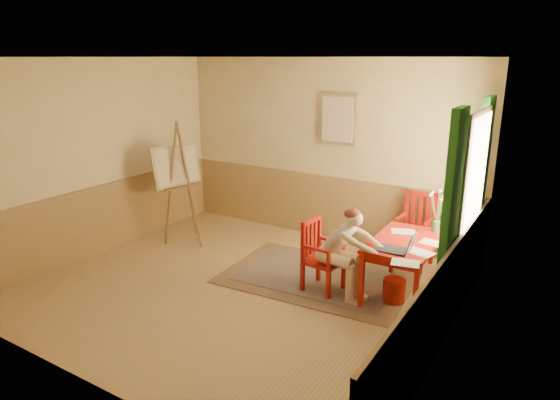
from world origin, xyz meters
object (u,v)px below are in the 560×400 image
Objects in this scene: table at (405,247)px; chair_back at (415,230)px; figure at (342,248)px; laptop at (399,247)px; easel at (178,171)px; chair_left at (320,256)px.

table is 1.19× the size of chair_back.
figure is at bearing -144.92° from table.
chair_back is at bearing 98.90° from laptop.
table is 3.64m from easel.
table is 1.03m from chair_back.
laptop is (0.05, -0.40, 0.14)m from table.
chair_left is at bearing 179.55° from laptop.
easel is at bearing 170.96° from chair_left.
easel is at bearing 179.39° from table.
figure is at bearing -8.92° from easel.
laptop reaches higher than table.
chair_back reaches higher than table.
figure is 2.76× the size of laptop.
chair_left is 0.35m from figure.
table is 0.75m from figure.
laptop is at bearing 2.93° from figure.
chair_left is (-0.92, -0.39, -0.17)m from table.
table is 1.33× the size of chair_left.
easel is (-2.69, 0.43, 0.66)m from chair_left.
chair_back reaches higher than chair_left.
chair_left is 0.79× the size of figure.
chair_back is 0.54× the size of easel.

